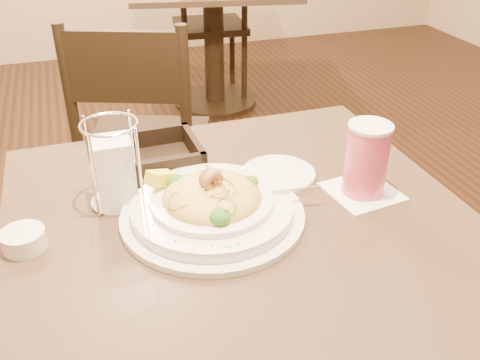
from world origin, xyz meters
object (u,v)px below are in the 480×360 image
object	(u,v)px
dining_chair_near	(142,138)
drink_glass	(366,160)
main_table	(243,308)
background_table	(213,24)
pasta_bowl	(212,204)
butter_ramekin	(24,240)
side_plate	(278,174)
dining_chair_far	(211,20)
bread_basket	(152,159)
napkin_caddy	(115,169)

from	to	relation	value
dining_chair_near	drink_glass	size ratio (longest dim) A/B	5.96
main_table	background_table	world-z (taller)	same
pasta_bowl	butter_ramekin	size ratio (longest dim) A/B	5.03
side_plate	butter_ramekin	size ratio (longest dim) A/B	2.07
main_table	pasta_bowl	distance (m)	0.27
background_table	dining_chair_far	bearing A→B (deg)	82.93
dining_chair_far	bread_basket	bearing A→B (deg)	76.55
dining_chair_far	bread_basket	size ratio (longest dim) A/B	4.30
butter_ramekin	background_table	bearing A→B (deg)	66.47
dining_chair_near	dining_chair_far	xyz separation A→B (m)	(0.66, 1.49, 0.00)
drink_glass	bread_basket	distance (m)	0.47
main_table	side_plate	distance (m)	0.30
bread_basket	dining_chair_near	bearing A→B (deg)	84.97
dining_chair_far	pasta_bowl	bearing A→B (deg)	79.99
main_table	bread_basket	size ratio (longest dim) A/B	4.16
dining_chair_far	napkin_caddy	bearing A→B (deg)	75.43
butter_ramekin	dining_chair_far	bearing A→B (deg)	67.14
background_table	side_plate	distance (m)	2.20
main_table	bread_basket	bearing A→B (deg)	116.13
bread_basket	butter_ramekin	xyz separation A→B (m)	(-0.27, -0.22, -0.00)
bread_basket	napkin_caddy	distance (m)	0.16
dining_chair_near	pasta_bowl	size ratio (longest dim) A/B	2.34
pasta_bowl	napkin_caddy	distance (m)	0.21
napkin_caddy	side_plate	distance (m)	0.35
pasta_bowl	drink_glass	xyz separation A→B (m)	(0.32, -0.01, 0.04)
napkin_caddy	butter_ramekin	size ratio (longest dim) A/B	2.27
bread_basket	background_table	bearing A→B (deg)	70.77
pasta_bowl	butter_ramekin	world-z (taller)	pasta_bowl
side_plate	bread_basket	bearing A→B (deg)	153.77
bread_basket	napkin_caddy	bearing A→B (deg)	-126.47
background_table	bread_basket	size ratio (longest dim) A/B	4.89
dining_chair_far	dining_chair_near	bearing A→B (deg)	71.27
main_table	napkin_caddy	size ratio (longest dim) A/B	5.02
background_table	bread_basket	world-z (taller)	bread_basket
dining_chair_near	side_plate	size ratio (longest dim) A/B	5.69
drink_glass	butter_ramekin	bearing A→B (deg)	178.04
dining_chair_near	bread_basket	size ratio (longest dim) A/B	4.30
pasta_bowl	side_plate	size ratio (longest dim) A/B	2.43
main_table	dining_chair_near	xyz separation A→B (m)	(-0.07, 0.90, -0.00)
background_table	side_plate	xyz separation A→B (m)	(-0.45, -2.14, 0.24)
pasta_bowl	bread_basket	bearing A→B (deg)	107.40
main_table	dining_chair_near	distance (m)	0.90
dining_chair_far	main_table	bearing A→B (deg)	81.39
drink_glass	bread_basket	xyz separation A→B (m)	(-0.40, 0.24, -0.06)
background_table	pasta_bowl	bearing A→B (deg)	-105.59
background_table	dining_chair_far	xyz separation A→B (m)	(0.01, 0.10, -0.00)
bread_basket	dining_chair_far	bearing A→B (deg)	71.33
dining_chair_near	bread_basket	world-z (taller)	dining_chair_near
drink_glass	napkin_caddy	distance (m)	0.50
napkin_caddy	dining_chair_far	bearing A→B (deg)	70.21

